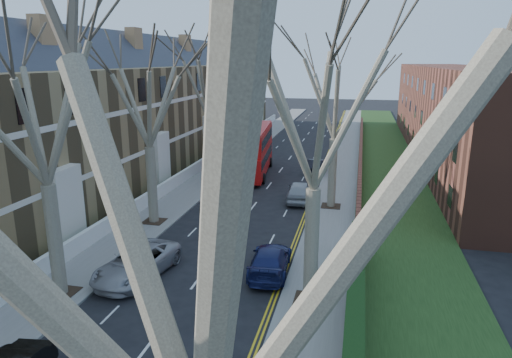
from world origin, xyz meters
The scene contains 17 objects.
pavement_left centered at (-6.00, 39.00, 0.06)m, with size 3.00×102.00×0.12m, color slate.
pavement_right centered at (6.00, 39.00, 0.06)m, with size 3.00×102.00×0.12m, color slate.
terrace_left centered at (-13.65, 31.00, 5.53)m, with size 9.70×78.00×13.60m.
flats_right centered at (17.46, 43.00, 4.98)m, with size 13.97×54.00×10.00m.
front_wall_left centered at (-7.65, 31.00, 0.62)m, with size 0.30×78.00×1.00m.
grass_verge_right centered at (10.50, 39.00, 0.15)m, with size 6.00×102.00×0.06m.
tree_left_mid centered at (-5.70, 6.00, 9.56)m, with size 10.50×10.50×14.71m.
tree_left_far centered at (-5.70, 16.00, 9.24)m, with size 10.15×10.15×14.22m.
tree_left_dist centered at (-5.70, 28.00, 9.56)m, with size 10.50×10.50×14.71m.
tree_right_near centered at (5.70, -6.00, 9.86)m, with size 10.85×10.85×15.20m.
tree_right_mid centered at (5.70, 8.00, 9.56)m, with size 10.50×10.50×14.71m.
tree_right_far centered at (5.70, 22.00, 9.24)m, with size 10.15×10.15×14.22m.
double_decker_bus centered at (-2.17, 30.74, 2.18)m, with size 3.50×10.77×4.44m.
car_left_far centered at (-3.10, 8.57, 0.75)m, with size 2.48×5.38×1.50m, color #9D9CA1.
car_right_near centered at (3.36, 10.52, 0.69)m, with size 1.92×4.72×1.37m, color #161C4E.
car_right_mid centered at (3.18, 23.21, 0.78)m, with size 1.85×4.59×1.56m, color #96999E.
car_right_far centered at (3.61, 32.41, 0.70)m, with size 1.49×4.27×1.41m, color black.
Camera 1 is at (7.50, -10.71, 10.69)m, focal length 32.00 mm.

